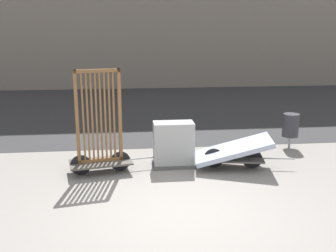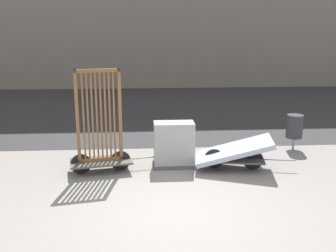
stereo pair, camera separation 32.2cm
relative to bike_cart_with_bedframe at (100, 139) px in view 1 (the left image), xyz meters
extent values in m
plane|color=gray|center=(1.47, -2.09, -0.78)|extent=(60.00, 60.00, 0.00)
cube|color=#2D2D30|center=(1.47, 6.95, -0.77)|extent=(56.00, 10.57, 0.01)
cube|color=#4C4742|center=(-0.01, 0.00, -0.54)|extent=(1.42, 0.91, 0.04)
cylinder|color=black|center=(0.42, 0.08, -0.56)|extent=(0.44, 0.12, 0.44)
cylinder|color=black|center=(-0.43, -0.08, -0.56)|extent=(0.44, 0.12, 0.44)
cylinder|color=gray|center=(0.99, 0.19, -0.54)|extent=(0.69, 0.16, 0.03)
cube|color=brown|center=(-0.01, 0.00, -0.48)|extent=(0.97, 0.25, 0.07)
cube|color=brown|center=(-0.01, 0.00, 1.44)|extent=(0.97, 0.25, 0.07)
cube|color=brown|center=(-0.45, -0.09, 0.48)|extent=(0.08, 0.08, 1.99)
cube|color=brown|center=(0.44, 0.08, 0.48)|extent=(0.08, 0.08, 1.99)
cube|color=brown|center=(-0.32, -0.06, 0.48)|extent=(0.04, 0.05, 1.92)
cube|color=brown|center=(-0.23, -0.04, 0.48)|extent=(0.04, 0.05, 1.92)
cube|color=brown|center=(-0.14, -0.03, 0.48)|extent=(0.04, 0.05, 1.92)
cube|color=brown|center=(-0.05, -0.01, 0.48)|extent=(0.04, 0.05, 1.92)
cube|color=brown|center=(0.04, 0.01, 0.48)|extent=(0.04, 0.05, 1.92)
cube|color=brown|center=(0.13, 0.03, 0.48)|extent=(0.04, 0.05, 1.92)
cube|color=brown|center=(0.22, 0.04, 0.48)|extent=(0.04, 0.05, 1.92)
cube|color=brown|center=(0.31, 0.06, 0.48)|extent=(0.04, 0.05, 1.92)
cube|color=#4C4742|center=(2.94, 0.00, -0.54)|extent=(1.42, 0.89, 0.04)
cylinder|color=black|center=(3.36, -0.07, -0.56)|extent=(0.44, 0.11, 0.44)
cylinder|color=black|center=(2.51, 0.07, -0.56)|extent=(0.44, 0.11, 0.44)
cylinder|color=gray|center=(3.93, -0.17, -0.54)|extent=(0.69, 0.15, 0.03)
cube|color=#9EA8BC|center=(2.94, 0.00, -0.34)|extent=(1.82, 1.26, 0.59)
cube|color=#4C4C4C|center=(1.62, 0.26, -0.74)|extent=(0.96, 0.54, 0.08)
cube|color=gray|center=(1.62, 0.26, -0.26)|extent=(0.90, 0.48, 1.03)
cylinder|color=gray|center=(4.81, 1.31, -0.62)|extent=(0.06, 0.06, 0.32)
cylinder|color=#2D2D33|center=(4.81, 1.31, -0.16)|extent=(0.41, 0.41, 0.60)
camera|label=1|loc=(0.59, -8.19, 2.30)|focal=42.00mm
camera|label=2|loc=(0.91, -8.22, 2.30)|focal=42.00mm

